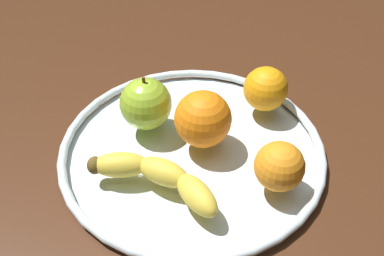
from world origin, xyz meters
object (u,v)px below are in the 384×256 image
(fruit_bowl, at_px, (192,149))
(apple, at_px, (146,103))
(orange_front_right, at_px, (203,119))
(banana, at_px, (156,176))
(orange_back_right, at_px, (278,169))
(orange_back_left, at_px, (266,89))

(fruit_bowl, relative_size, apple, 4.49)
(apple, height_order, orange_front_right, apple)
(banana, height_order, orange_back_right, orange_back_right)
(banana, height_order, apple, apple)
(orange_front_right, distance_m, orange_back_right, 0.12)
(fruit_bowl, height_order, banana, banana)
(apple, distance_m, orange_front_right, 0.09)
(banana, bearing_deg, orange_back_right, -153.24)
(orange_back_left, bearing_deg, orange_back_right, 122.12)
(fruit_bowl, xyz_separation_m, apple, (0.08, -0.00, 0.05))
(banana, distance_m, orange_back_left, 0.22)
(orange_back_left, bearing_deg, fruit_bowl, 71.22)
(banana, bearing_deg, orange_front_right, -98.39)
(apple, xyz_separation_m, orange_front_right, (-0.09, -0.01, 0.00))
(banana, distance_m, orange_back_right, 0.15)
(orange_back_right, relative_size, orange_back_left, 0.95)
(fruit_bowl, distance_m, apple, 0.09)
(orange_front_right, height_order, orange_back_right, orange_front_right)
(fruit_bowl, distance_m, orange_back_left, 0.14)
(apple, bearing_deg, orange_back_left, -133.62)
(orange_front_right, relative_size, orange_back_left, 1.18)
(banana, height_order, orange_front_right, orange_front_right)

